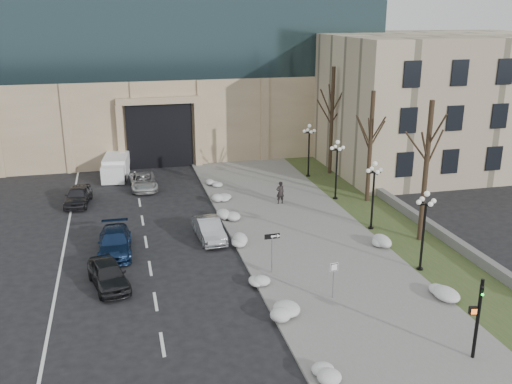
% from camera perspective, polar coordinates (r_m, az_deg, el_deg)
% --- Properties ---
extents(ground, '(160.00, 160.00, 0.00)m').
position_cam_1_polar(ground, '(25.87, 6.10, -15.38)').
color(ground, black).
rests_on(ground, ground).
extents(sidewalk, '(9.00, 40.00, 0.12)m').
position_cam_1_polar(sidewalk, '(38.69, 4.00, -3.55)').
color(sidewalk, gray).
rests_on(sidewalk, ground).
extents(curb, '(0.30, 40.00, 0.14)m').
position_cam_1_polar(curb, '(37.63, -2.56, -4.14)').
color(curb, gray).
rests_on(curb, ground).
extents(grass_strip, '(4.00, 40.00, 0.10)m').
position_cam_1_polar(grass_strip, '(41.05, 12.68, -2.69)').
color(grass_strip, '#384824').
rests_on(grass_strip, ground).
extents(stone_wall, '(0.50, 30.00, 0.70)m').
position_cam_1_polar(stone_wall, '(43.51, 13.92, -1.19)').
color(stone_wall, slate).
rests_on(stone_wall, ground).
extents(classical_building, '(22.00, 18.12, 12.00)m').
position_cam_1_polar(classical_building, '(57.24, 17.81, 8.80)').
color(classical_building, '#C1B391').
rests_on(classical_building, ground).
extents(car_a, '(2.57, 4.42, 1.42)m').
position_cam_1_polar(car_a, '(31.53, -14.56, -7.98)').
color(car_a, black).
rests_on(car_a, ground).
extents(car_b, '(1.74, 4.25, 1.37)m').
position_cam_1_polar(car_b, '(36.66, -4.71, -3.75)').
color(car_b, '#A2A4A9').
rests_on(car_b, ground).
extents(car_c, '(2.07, 4.84, 1.39)m').
position_cam_1_polar(car_c, '(35.60, -13.93, -4.90)').
color(car_c, navy).
rests_on(car_c, ground).
extents(car_d, '(2.20, 4.55, 1.25)m').
position_cam_1_polar(car_d, '(47.76, -11.20, 1.04)').
color(car_d, '#BBBBBB').
rests_on(car_d, ground).
extents(car_e, '(2.21, 4.35, 1.42)m').
position_cam_1_polar(car_e, '(45.08, -17.37, -0.34)').
color(car_e, '#2B2A2F').
rests_on(car_e, ground).
extents(pedestrian, '(0.68, 0.48, 1.74)m').
position_cam_1_polar(pedestrian, '(42.87, 2.43, -0.05)').
color(pedestrian, black).
rests_on(pedestrian, sidewalk).
extents(box_truck, '(2.63, 5.90, 1.81)m').
position_cam_1_polar(box_truck, '(51.77, -13.81, 2.46)').
color(box_truck, white).
rests_on(box_truck, ground).
extents(one_way_sign, '(0.90, 0.24, 2.42)m').
position_cam_1_polar(one_way_sign, '(31.41, 1.88, -4.90)').
color(one_way_sign, slate).
rests_on(one_way_sign, ground).
extents(keep_sign, '(0.44, 0.09, 2.05)m').
position_cam_1_polar(keep_sign, '(29.12, 7.78, -8.03)').
color(keep_sign, slate).
rests_on(keep_sign, ground).
extents(traffic_signal, '(0.64, 0.85, 3.75)m').
position_cam_1_polar(traffic_signal, '(25.77, 21.19, -11.92)').
color(traffic_signal, black).
rests_on(traffic_signal, ground).
extents(snow_clump_a, '(1.10, 1.60, 0.36)m').
position_cam_1_polar(snow_clump_a, '(23.71, 6.52, -17.96)').
color(snow_clump_a, silver).
rests_on(snow_clump_a, sidewalk).
extents(snow_clump_b, '(1.10, 1.60, 0.36)m').
position_cam_1_polar(snow_clump_b, '(27.59, 3.18, -12.28)').
color(snow_clump_b, silver).
rests_on(snow_clump_b, sidewalk).
extents(snow_clump_c, '(1.10, 1.60, 0.36)m').
position_cam_1_polar(snow_clump_c, '(31.05, 0.36, -8.61)').
color(snow_clump_c, silver).
rests_on(snow_clump_c, sidewalk).
extents(snow_clump_d, '(1.10, 1.60, 0.36)m').
position_cam_1_polar(snow_clump_d, '(35.74, -1.30, -4.95)').
color(snow_clump_d, silver).
rests_on(snow_clump_d, sidewalk).
extents(snow_clump_e, '(1.10, 1.60, 0.36)m').
position_cam_1_polar(snow_clump_e, '(39.74, -2.73, -2.57)').
color(snow_clump_e, silver).
rests_on(snow_clump_e, sidewalk).
extents(snow_clump_f, '(1.10, 1.60, 0.36)m').
position_cam_1_polar(snow_clump_f, '(44.01, -3.65, -0.53)').
color(snow_clump_f, silver).
rests_on(snow_clump_f, sidewalk).
extents(snow_clump_g, '(1.10, 1.60, 0.36)m').
position_cam_1_polar(snow_clump_g, '(47.42, -4.41, 0.81)').
color(snow_clump_g, silver).
rests_on(snow_clump_g, sidewalk).
extents(snow_clump_h, '(1.10, 1.60, 0.36)m').
position_cam_1_polar(snow_clump_h, '(31.04, 18.23, -9.60)').
color(snow_clump_h, silver).
rests_on(snow_clump_h, sidewalk).
extents(snow_clump_i, '(1.10, 1.60, 0.36)m').
position_cam_1_polar(snow_clump_i, '(36.30, 12.56, -5.03)').
color(snow_clump_i, silver).
rests_on(snow_clump_i, sidewalk).
extents(lamppost_a, '(1.18, 1.18, 4.76)m').
position_cam_1_polar(lamppost_a, '(32.68, 16.50, -2.71)').
color(lamppost_a, black).
rests_on(lamppost_a, ground).
extents(lamppost_b, '(1.18, 1.18, 4.76)m').
position_cam_1_polar(lamppost_b, '(38.10, 11.68, 0.57)').
color(lamppost_b, black).
rests_on(lamppost_b, ground).
extents(lamppost_c, '(1.18, 1.18, 4.76)m').
position_cam_1_polar(lamppost_c, '(43.81, 8.09, 3.02)').
color(lamppost_c, black).
rests_on(lamppost_c, ground).
extents(lamppost_d, '(1.18, 1.18, 4.76)m').
position_cam_1_polar(lamppost_d, '(49.72, 5.33, 4.89)').
color(lamppost_d, black).
rests_on(lamppost_d, ground).
extents(tree_near, '(3.20, 3.20, 9.00)m').
position_cam_1_polar(tree_near, '(36.28, 16.78, 3.83)').
color(tree_near, black).
rests_on(tree_near, ground).
extents(tree_mid, '(3.20, 3.20, 8.50)m').
position_cam_1_polar(tree_mid, '(43.24, 11.44, 5.96)').
color(tree_mid, black).
rests_on(tree_mid, ground).
extents(tree_far, '(3.20, 3.20, 9.50)m').
position_cam_1_polar(tree_far, '(50.35, 7.63, 8.54)').
color(tree_far, black).
rests_on(tree_far, ground).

